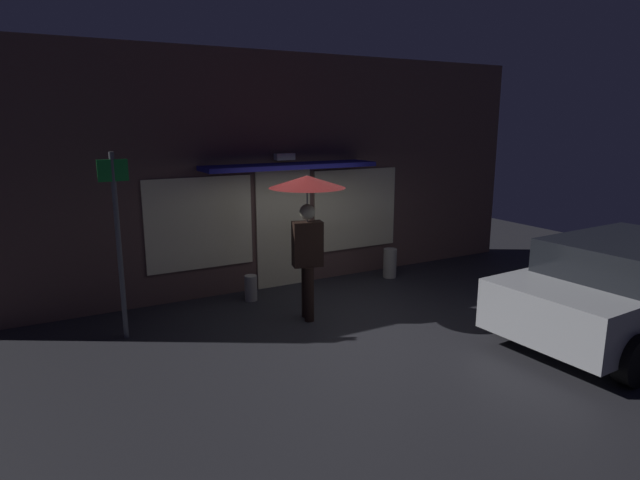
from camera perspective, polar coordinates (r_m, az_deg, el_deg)
name	(u,v)px	position (r m, az deg, el deg)	size (l,w,h in m)	color
ground_plane	(344,321)	(8.53, 2.56, -8.63)	(18.00, 18.00, 0.00)	#26262B
building_facade	(279,173)	(10.06, -4.36, 7.09)	(10.93, 1.00, 4.29)	brown
person_with_umbrella	(307,207)	(8.16, -1.37, 3.51)	(1.17, 1.17, 2.28)	black
parked_car	(626,286)	(8.93, 29.83, -4.31)	(4.25, 2.22, 1.45)	#A5A8AD
street_sign_post	(118,236)	(7.98, -20.71, 0.36)	(0.40, 0.07, 2.68)	#595B60
sidewalk_bollard	(251,288)	(9.47, -7.38, -5.09)	(0.22, 0.22, 0.45)	#9E998E
sidewalk_bollard_2	(390,263)	(10.83, 7.46, -2.45)	(0.26, 0.26, 0.59)	#9E998E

